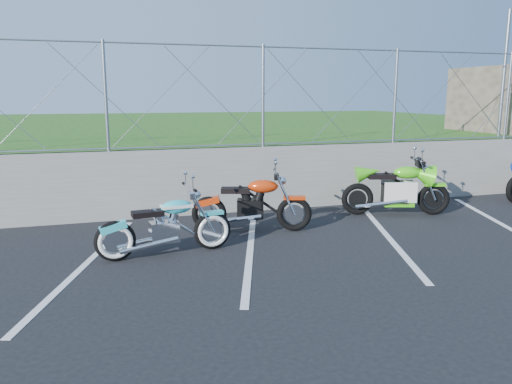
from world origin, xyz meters
name	(u,v)px	position (x,y,z in m)	size (l,w,h in m)	color
ground	(271,269)	(0.00, 0.00, 0.00)	(90.00, 90.00, 0.00)	black
retaining_wall	(215,181)	(0.00, 3.50, 0.65)	(30.00, 0.22, 1.30)	slate
grass_field	(160,139)	(0.00, 13.50, 0.65)	(30.00, 20.00, 1.30)	#245115
chain_link_fence	(214,96)	(0.00, 3.50, 2.30)	(28.00, 0.03, 2.00)	gray
sign_pole	(504,75)	(7.20, 3.90, 2.80)	(0.08, 0.08, 3.00)	gray
parking_lines	(322,241)	(1.20, 1.00, 0.00)	(18.29, 4.31, 0.01)	silver
cruiser_turquoise	(167,228)	(-1.26, 1.05, 0.41)	(2.03, 0.64, 1.01)	black
naked_orange	(253,206)	(0.33, 1.95, 0.44)	(2.02, 0.83, 1.04)	black
sportbike_green	(397,191)	(3.38, 2.27, 0.48)	(2.07, 0.85, 1.10)	black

